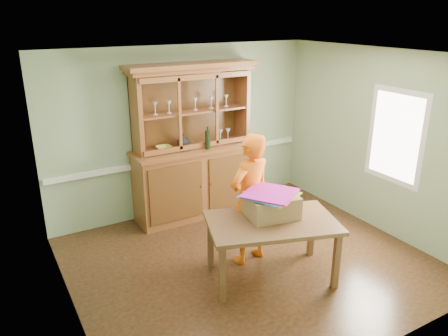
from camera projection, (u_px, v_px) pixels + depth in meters
floor at (249, 261)px, 5.87m from camera, size 4.50×4.50×0.00m
ceiling at (254, 55)px, 4.96m from camera, size 4.50×4.50×0.00m
wall_back at (183, 131)px, 7.04m from camera, size 4.50×0.00×4.50m
wall_left at (63, 204)px, 4.36m from camera, size 0.00×4.00×4.00m
wall_right at (378, 141)px, 6.47m from camera, size 0.00×4.00×4.00m
wall_front at (378, 234)px, 3.78m from camera, size 4.50×0.00×4.50m
chair_rail at (185, 158)px, 7.17m from camera, size 4.41×0.05×0.08m
framed_map at (57, 176)px, 4.54m from camera, size 0.03×0.60×0.46m
window_panel at (395, 137)px, 6.16m from camera, size 0.03×0.96×1.36m
china_hutch at (195, 164)px, 7.01m from camera, size 2.08×0.69×2.45m
dining_table at (272, 228)px, 5.31m from camera, size 1.77×1.37×0.78m
cardboard_box at (271, 205)px, 5.36m from camera, size 0.68×0.58×0.28m
kite_stack at (270, 194)px, 5.29m from camera, size 0.77×0.77×0.05m
person at (250, 199)px, 5.63m from camera, size 0.71×0.54×1.76m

